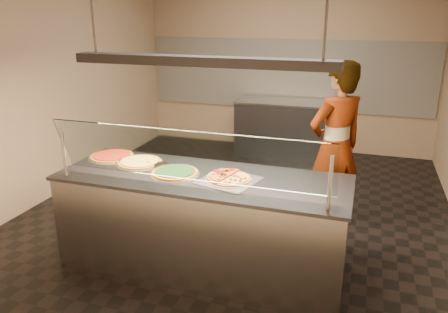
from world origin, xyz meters
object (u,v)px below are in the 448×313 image
(serving_counter, at_px, (203,222))
(sneeze_guard, at_px, (187,156))
(worker, at_px, (335,148))
(perforated_tray, at_px, (229,180))
(prep_table, at_px, (281,128))
(pizza_cheese, at_px, (140,162))
(pizza_spinach, at_px, (175,172))
(pizza_spatula, at_px, (153,162))
(heat_lamp_housing, at_px, (200,61))
(pizza_tomato, at_px, (112,156))
(half_pizza_pepperoni, at_px, (219,176))
(half_pizza_sausage, at_px, (239,179))

(serving_counter, height_order, sneeze_guard, sneeze_guard)
(worker, bearing_deg, perforated_tray, 13.57)
(perforated_tray, relative_size, prep_table, 0.37)
(pizza_cheese, bearing_deg, perforated_tray, -9.72)
(pizza_spinach, distance_m, pizza_spatula, 0.35)
(pizza_spinach, xyz_separation_m, worker, (1.33, 1.27, -0.01))
(sneeze_guard, xyz_separation_m, heat_lamp_housing, (0.00, 0.34, 0.72))
(pizza_tomato, bearing_deg, half_pizza_pepperoni, -11.07)
(pizza_tomato, relative_size, pizza_spatula, 1.64)
(half_pizza_pepperoni, bearing_deg, worker, 54.49)
(sneeze_guard, bearing_deg, pizza_spatula, 139.21)
(half_pizza_pepperoni, relative_size, prep_table, 0.28)
(half_pizza_pepperoni, bearing_deg, sneeze_guard, -118.21)
(pizza_cheese, distance_m, pizza_tomato, 0.37)
(serving_counter, xyz_separation_m, heat_lamp_housing, (0.00, 0.00, 1.48))
(pizza_cheese, bearing_deg, heat_lamp_housing, -10.99)
(sneeze_guard, xyz_separation_m, pizza_spatula, (-0.56, 0.48, -0.27))
(serving_counter, height_order, worker, worker)
(perforated_tray, relative_size, half_pizza_sausage, 1.35)
(serving_counter, xyz_separation_m, half_pizza_sausage, (0.36, -0.03, 0.49))
(half_pizza_sausage, distance_m, worker, 1.46)
(pizza_spinach, relative_size, pizza_tomato, 0.98)
(pizza_spinach, bearing_deg, sneeze_guard, -51.11)
(half_pizza_pepperoni, relative_size, pizza_spinach, 0.93)
(prep_table, bearing_deg, heat_lamp_housing, -90.21)
(half_pizza_pepperoni, bearing_deg, serving_counter, 171.25)
(pizza_tomato, bearing_deg, worker, 25.55)
(pizza_tomato, bearing_deg, half_pizza_sausage, -9.98)
(pizza_spatula, bearing_deg, pizza_spinach, -28.75)
(pizza_tomato, bearing_deg, pizza_spatula, -8.77)
(serving_counter, height_order, half_pizza_pepperoni, half_pizza_pepperoni)
(pizza_spinach, bearing_deg, pizza_tomato, 163.23)
(pizza_spatula, bearing_deg, pizza_cheese, -179.86)
(serving_counter, height_order, pizza_spinach, pizza_spinach)
(pizza_spinach, height_order, pizza_spatula, pizza_spatula)
(pizza_spatula, relative_size, worker, 0.15)
(serving_counter, relative_size, pizza_spinach, 5.87)
(perforated_tray, xyz_separation_m, pizza_spatula, (-0.82, 0.17, 0.02))
(pizza_spatula, xyz_separation_m, prep_table, (0.57, 3.57, -0.49))
(perforated_tray, bearing_deg, sneeze_guard, -129.84)
(pizza_cheese, relative_size, pizza_tomato, 1.00)
(perforated_tray, bearing_deg, serving_counter, 173.73)
(perforated_tray, bearing_deg, worker, 57.41)
(half_pizza_pepperoni, height_order, pizza_spatula, half_pizza_pepperoni)
(pizza_cheese, height_order, pizza_spatula, pizza_spatula)
(pizza_spatula, bearing_deg, half_pizza_sausage, -10.65)
(perforated_tray, distance_m, pizza_spatula, 0.84)
(pizza_tomato, bearing_deg, perforated_tray, -10.43)
(sneeze_guard, distance_m, heat_lamp_housing, 0.80)
(perforated_tray, distance_m, pizza_tomato, 1.35)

